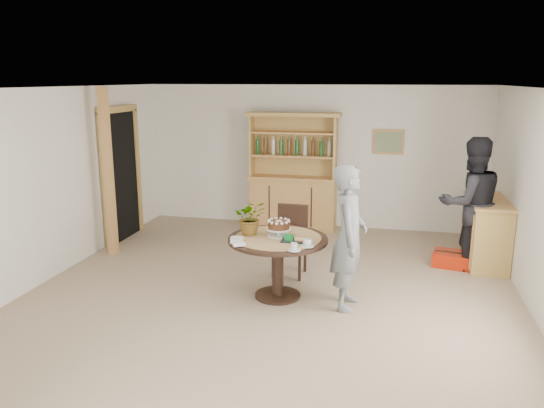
{
  "coord_description": "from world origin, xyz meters",
  "views": [
    {
      "loc": [
        1.35,
        -5.77,
        2.61
      ],
      "look_at": [
        -0.09,
        0.62,
        1.05
      ],
      "focal_mm": 35.0,
      "sensor_mm": 36.0,
      "label": 1
    }
  ],
  "objects_px": {
    "teen_boy": "(349,238)",
    "adult_person": "(471,204)",
    "sideboard": "(486,231)",
    "dining_table": "(278,249)",
    "red_suitcase": "(455,260)",
    "hutch": "(293,190)",
    "dining_chair": "(291,236)"
  },
  "relations": [
    {
      "from": "sideboard",
      "to": "dining_table",
      "type": "bearing_deg",
      "value": -145.19
    },
    {
      "from": "hutch",
      "to": "adult_person",
      "type": "relative_size",
      "value": 1.1
    },
    {
      "from": "red_suitcase",
      "to": "teen_boy",
      "type": "bearing_deg",
      "value": -117.47
    },
    {
      "from": "red_suitcase",
      "to": "dining_chair",
      "type": "bearing_deg",
      "value": -149.23
    },
    {
      "from": "dining_chair",
      "to": "teen_boy",
      "type": "xyz_separation_m",
      "value": [
        0.85,
        -0.93,
        0.31
      ]
    },
    {
      "from": "sideboard",
      "to": "teen_boy",
      "type": "bearing_deg",
      "value": -132.84
    },
    {
      "from": "teen_boy",
      "to": "adult_person",
      "type": "distance_m",
      "value": 2.29
    },
    {
      "from": "teen_boy",
      "to": "red_suitcase",
      "type": "xyz_separation_m",
      "value": [
        1.39,
        1.7,
        -0.74
      ]
    },
    {
      "from": "hutch",
      "to": "red_suitcase",
      "type": "height_order",
      "value": "hutch"
    },
    {
      "from": "dining_table",
      "to": "teen_boy",
      "type": "height_order",
      "value": "teen_boy"
    },
    {
      "from": "adult_person",
      "to": "teen_boy",
      "type": "bearing_deg",
      "value": 28.78
    },
    {
      "from": "dining_chair",
      "to": "adult_person",
      "type": "height_order",
      "value": "adult_person"
    },
    {
      "from": "sideboard",
      "to": "adult_person",
      "type": "height_order",
      "value": "adult_person"
    },
    {
      "from": "dining_table",
      "to": "teen_boy",
      "type": "relative_size",
      "value": 0.71
    },
    {
      "from": "teen_boy",
      "to": "hutch",
      "type": "bearing_deg",
      "value": 21.27
    },
    {
      "from": "hutch",
      "to": "teen_boy",
      "type": "bearing_deg",
      "value": -68.79
    },
    {
      "from": "dining_chair",
      "to": "sideboard",
      "type": "bearing_deg",
      "value": 23.33
    },
    {
      "from": "dining_table",
      "to": "red_suitcase",
      "type": "distance_m",
      "value": 2.8
    },
    {
      "from": "hutch",
      "to": "dining_chair",
      "type": "height_order",
      "value": "hutch"
    },
    {
      "from": "hutch",
      "to": "dining_chair",
      "type": "bearing_deg",
      "value": -80.21
    },
    {
      "from": "hutch",
      "to": "dining_table",
      "type": "bearing_deg",
      "value": -82.87
    },
    {
      "from": "teen_boy",
      "to": "adult_person",
      "type": "relative_size",
      "value": 0.91
    },
    {
      "from": "sideboard",
      "to": "adult_person",
      "type": "distance_m",
      "value": 0.58
    },
    {
      "from": "hutch",
      "to": "teen_boy",
      "type": "relative_size",
      "value": 1.21
    },
    {
      "from": "hutch",
      "to": "teen_boy",
      "type": "distance_m",
      "value": 3.42
    },
    {
      "from": "dining_chair",
      "to": "adult_person",
      "type": "relative_size",
      "value": 0.51
    },
    {
      "from": "sideboard",
      "to": "dining_table",
      "type": "xyz_separation_m",
      "value": [
        -2.65,
        -1.85,
        0.13
      ]
    },
    {
      "from": "sideboard",
      "to": "red_suitcase",
      "type": "distance_m",
      "value": 0.61
    },
    {
      "from": "teen_boy",
      "to": "dining_chair",
      "type": "bearing_deg",
      "value": 42.4
    },
    {
      "from": "adult_person",
      "to": "hutch",
      "type": "bearing_deg",
      "value": -47.57
    },
    {
      "from": "adult_person",
      "to": "sideboard",
      "type": "bearing_deg",
      "value": -157.91
    },
    {
      "from": "hutch",
      "to": "dining_table",
      "type": "relative_size",
      "value": 1.7
    }
  ]
}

